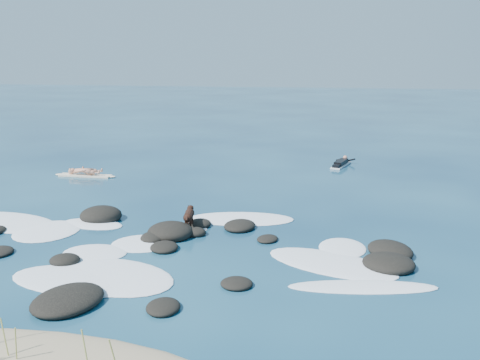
# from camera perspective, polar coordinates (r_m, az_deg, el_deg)

# --- Properties ---
(ground) EXTENTS (160.00, 160.00, 0.00)m
(ground) POSITION_cam_1_polar(r_m,az_deg,el_deg) (16.49, -8.12, -5.90)
(ground) COLOR #0A2642
(ground) RESTS_ON ground
(reef_rocks) EXTENTS (14.93, 7.70, 0.60)m
(reef_rocks) POSITION_cam_1_polar(r_m,az_deg,el_deg) (15.52, -11.21, -6.83)
(reef_rocks) COLOR black
(reef_rocks) RESTS_ON ground
(breaking_foam) EXTENTS (15.37, 7.85, 0.12)m
(breaking_foam) POSITION_cam_1_polar(r_m,az_deg,el_deg) (15.69, -10.42, -6.95)
(breaking_foam) COLOR white
(breaking_foam) RESTS_ON ground
(standing_surfer_rig) EXTENTS (2.90, 0.58, 1.65)m
(standing_surfer_rig) POSITION_cam_1_polar(r_m,az_deg,el_deg) (25.11, -16.27, 1.82)
(standing_surfer_rig) COLOR #F8E7C7
(standing_surfer_rig) RESTS_ON ground
(paddling_surfer_rig) EXTENTS (1.23, 2.33, 0.40)m
(paddling_surfer_rig) POSITION_cam_1_polar(r_m,az_deg,el_deg) (27.02, 10.74, 1.77)
(paddling_surfer_rig) COLOR silver
(paddling_surfer_rig) RESTS_ON ground
(dog) EXTENTS (0.41, 1.15, 0.73)m
(dog) POSITION_cam_1_polar(r_m,az_deg,el_deg) (16.80, -5.46, -3.74)
(dog) COLOR black
(dog) RESTS_ON ground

